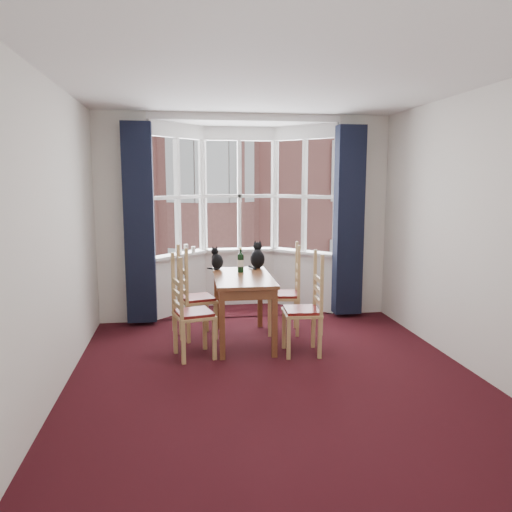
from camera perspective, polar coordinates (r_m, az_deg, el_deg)
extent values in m
plane|color=black|center=(5.03, 2.23, -13.72)|extent=(4.50, 4.50, 0.00)
plane|color=white|center=(4.74, 2.44, 19.41)|extent=(4.50, 4.50, 0.00)
plane|color=silver|center=(4.73, -22.20, 1.76)|extent=(0.00, 4.50, 4.50)
plane|color=silver|center=(5.43, 23.57, 2.48)|extent=(0.00, 4.50, 4.50)
plane|color=silver|center=(2.53, 11.96, -3.30)|extent=(4.00, 0.00, 4.00)
cube|color=silver|center=(6.88, -14.99, 4.07)|extent=(0.70, 0.12, 2.80)
cube|color=silver|center=(7.29, 11.80, 4.43)|extent=(0.70, 0.12, 2.80)
cube|color=black|center=(6.69, -13.18, 3.58)|extent=(0.38, 0.22, 2.60)
cube|color=black|center=(7.05, 10.54, 3.92)|extent=(0.38, 0.22, 2.60)
cube|color=brown|center=(5.88, -1.52, -2.48)|extent=(0.69, 1.26, 0.04)
cube|color=brown|center=(5.40, -3.90, -7.90)|extent=(0.06, 0.06, 0.76)
cube|color=brown|center=(6.50, -4.53, -5.03)|extent=(0.06, 0.06, 0.76)
cube|color=brown|center=(5.46, 2.12, -7.69)|extent=(0.06, 0.06, 0.76)
cube|color=brown|center=(6.55, 0.46, -4.89)|extent=(0.06, 0.06, 0.76)
cube|color=tan|center=(5.48, -7.09, -6.59)|extent=(0.49, 0.50, 0.06)
cube|color=#601210|center=(5.48, -7.09, -6.44)|extent=(0.44, 0.46, 0.03)
cube|color=tan|center=(6.15, -6.71, -4.89)|extent=(0.49, 0.51, 0.06)
cube|color=#601210|center=(6.15, -6.71, -4.75)|extent=(0.44, 0.46, 0.03)
cube|color=tan|center=(5.57, 5.24, -6.33)|extent=(0.43, 0.44, 0.06)
cube|color=#601210|center=(5.56, 5.24, -6.18)|extent=(0.38, 0.40, 0.03)
cube|color=tan|center=(6.31, 3.12, -4.49)|extent=(0.46, 0.48, 0.06)
cube|color=#601210|center=(6.31, 3.12, -4.36)|extent=(0.42, 0.43, 0.03)
ellipsoid|color=black|center=(6.34, -4.44, -0.65)|extent=(0.21, 0.24, 0.20)
sphere|color=black|center=(6.38, -4.73, 0.54)|extent=(0.12, 0.12, 0.09)
cone|color=black|center=(6.36, -4.94, 0.94)|extent=(0.04, 0.04, 0.04)
cone|color=black|center=(6.38, -4.52, 0.97)|extent=(0.04, 0.04, 0.04)
ellipsoid|color=black|center=(6.39, 0.17, -0.36)|extent=(0.22, 0.27, 0.24)
sphere|color=black|center=(6.46, 0.18, 1.10)|extent=(0.13, 0.13, 0.11)
cone|color=black|center=(6.45, -0.10, 1.60)|extent=(0.05, 0.05, 0.05)
cone|color=black|center=(6.45, 0.46, 1.60)|extent=(0.05, 0.05, 0.05)
cylinder|color=black|center=(6.10, -1.77, -0.86)|extent=(0.08, 0.08, 0.21)
sphere|color=black|center=(6.08, -1.77, 0.09)|extent=(0.07, 0.07, 0.07)
cylinder|color=black|center=(6.07, -1.77, 0.47)|extent=(0.03, 0.03, 0.09)
cylinder|color=gold|center=(6.07, -1.77, 0.86)|extent=(0.03, 0.03, 0.02)
cylinder|color=silver|center=(6.10, -1.77, -0.81)|extent=(0.08, 0.08, 0.08)
cylinder|color=white|center=(7.24, -7.99, 0.81)|extent=(0.06, 0.06, 0.13)
cylinder|color=white|center=(7.27, -7.18, 0.72)|extent=(0.06, 0.06, 0.10)
plane|color=#333335|center=(37.67, -7.03, -3.51)|extent=(80.00, 80.00, 0.00)
cube|color=#9A584F|center=(18.86, -5.90, 5.85)|extent=(18.00, 6.00, 14.00)
cylinder|color=#9A584F|center=(15.87, -5.38, 5.33)|extent=(3.20, 3.20, 14.00)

